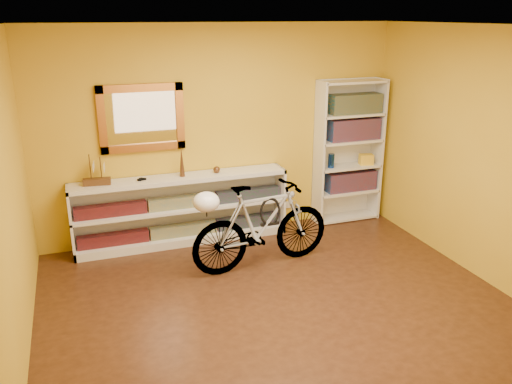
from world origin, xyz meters
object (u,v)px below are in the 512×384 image
object	(u,v)px
bicycle	(262,225)
helmet	(206,202)
console_unit	(182,210)
bookcase	(349,152)

from	to	relation	value
bicycle	helmet	world-z (taller)	bicycle
console_unit	bookcase	bearing A→B (deg)	0.63
bicycle	helmet	size ratio (longest dim) A/B	6.00
bookcase	helmet	world-z (taller)	bookcase
bicycle	helmet	bearing A→B (deg)	90.00
helmet	bookcase	bearing A→B (deg)	24.90
bicycle	helmet	xyz separation A→B (m)	(-0.63, -0.07, 0.37)
console_unit	bookcase	world-z (taller)	bookcase
console_unit	bicycle	world-z (taller)	bicycle
console_unit	helmet	size ratio (longest dim) A/B	9.36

